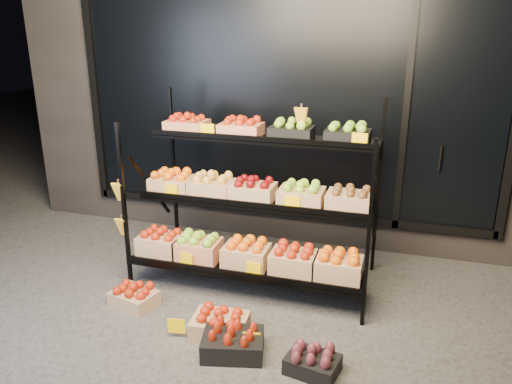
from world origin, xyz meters
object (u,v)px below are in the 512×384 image
(floor_crate_left, at_px, (134,296))
(floor_crate_midleft, at_px, (233,341))
(display_rack, at_px, (252,201))
(floor_crate_midright, at_px, (220,323))

(floor_crate_left, height_order, floor_crate_midleft, floor_crate_midleft)
(floor_crate_left, bearing_deg, display_rack, 53.67)
(floor_crate_midright, bearing_deg, display_rack, 85.72)
(display_rack, xyz_separation_m, floor_crate_left, (-0.83, -0.68, -0.70))
(floor_crate_left, xyz_separation_m, floor_crate_midleft, (1.01, -0.37, 0.01))
(display_rack, relative_size, floor_crate_midleft, 4.42)
(floor_crate_midleft, bearing_deg, floor_crate_left, 146.29)
(display_rack, height_order, floor_crate_left, display_rack)
(display_rack, distance_m, floor_crate_left, 1.28)
(display_rack, bearing_deg, floor_crate_left, -140.63)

